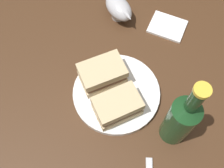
% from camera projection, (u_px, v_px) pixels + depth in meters
% --- Properties ---
extents(ground_plane, '(6.00, 6.00, 0.00)m').
position_uv_depth(ground_plane, '(110.00, 144.00, 1.42)').
color(ground_plane, '#333842').
extents(dining_table, '(1.14, 0.86, 0.73)m').
position_uv_depth(dining_table, '(109.00, 123.00, 1.09)').
color(dining_table, '#422816').
rests_on(dining_table, ground).
extents(plate, '(0.24, 0.24, 0.02)m').
position_uv_depth(plate, '(116.00, 93.00, 0.74)').
color(plate, white).
rests_on(plate, dining_table).
extents(sandwich_half_left, '(0.14, 0.14, 0.06)m').
position_uv_depth(sandwich_half_left, '(102.00, 74.00, 0.72)').
color(sandwich_half_left, '#CCB284').
rests_on(sandwich_half_left, plate).
extents(sandwich_half_right, '(0.14, 0.13, 0.06)m').
position_uv_depth(sandwich_half_right, '(117.00, 106.00, 0.68)').
color(sandwich_half_right, '#CCB284').
rests_on(sandwich_half_right, plate).
extents(potato_wedge_front, '(0.04, 0.03, 0.02)m').
position_uv_depth(potato_wedge_front, '(101.00, 83.00, 0.73)').
color(potato_wedge_front, '#B77F33').
rests_on(potato_wedge_front, plate).
extents(potato_wedge_middle, '(0.06, 0.05, 0.02)m').
position_uv_depth(potato_wedge_middle, '(106.00, 110.00, 0.70)').
color(potato_wedge_middle, '#B77F33').
rests_on(potato_wedge_middle, plate).
extents(potato_wedge_back, '(0.04, 0.04, 0.02)m').
position_uv_depth(potato_wedge_back, '(106.00, 117.00, 0.69)').
color(potato_wedge_back, '#B77F33').
rests_on(potato_wedge_back, plate).
extents(gravy_boat, '(0.13, 0.12, 0.07)m').
position_uv_depth(gravy_boat, '(119.00, 8.00, 0.83)').
color(gravy_boat, '#B7B7BC').
rests_on(gravy_boat, dining_table).
extents(cider_bottle, '(0.07, 0.07, 0.27)m').
position_uv_depth(cider_bottle, '(181.00, 119.00, 0.61)').
color(cider_bottle, '#19421E').
rests_on(cider_bottle, dining_table).
extents(napkin, '(0.12, 0.10, 0.01)m').
position_uv_depth(napkin, '(167.00, 27.00, 0.85)').
color(napkin, white).
rests_on(napkin, dining_table).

